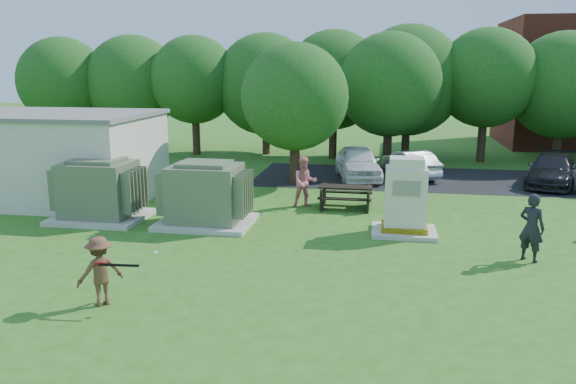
% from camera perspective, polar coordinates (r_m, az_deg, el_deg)
% --- Properties ---
extents(ground, '(120.00, 120.00, 0.00)m').
position_cam_1_polar(ground, '(13.75, -2.88, -8.92)').
color(ground, '#2D6619').
rests_on(ground, ground).
extents(service_building, '(10.00, 5.00, 3.20)m').
position_cam_1_polar(service_building, '(24.14, -25.37, 3.21)').
color(service_building, beige).
rests_on(service_building, ground).
extents(service_building_roof, '(10.20, 5.20, 0.15)m').
position_cam_1_polar(service_building_roof, '(23.95, -25.75, 7.16)').
color(service_building_roof, slate).
rests_on(service_building_roof, service_building).
extents(parking_strip, '(20.00, 6.00, 0.01)m').
position_cam_1_polar(parking_strip, '(26.77, 18.55, 1.12)').
color(parking_strip, '#232326').
rests_on(parking_strip, ground).
extents(transformer_left, '(3.00, 2.40, 2.07)m').
position_cam_1_polar(transformer_left, '(19.80, -18.62, 0.08)').
color(transformer_left, beige).
rests_on(transformer_left, ground).
extents(transformer_right, '(3.00, 2.40, 2.07)m').
position_cam_1_polar(transformer_right, '(18.34, -8.38, -0.34)').
color(transformer_right, beige).
rests_on(transformer_right, ground).
extents(generator_cabinet, '(1.95, 1.59, 2.37)m').
position_cam_1_polar(generator_cabinet, '(17.48, 11.82, -0.89)').
color(generator_cabinet, beige).
rests_on(generator_cabinet, ground).
extents(picnic_table, '(1.90, 1.42, 0.81)m').
position_cam_1_polar(picnic_table, '(20.47, 5.87, -0.24)').
color(picnic_table, black).
rests_on(picnic_table, ground).
extents(batter, '(1.10, 1.10, 1.53)m').
position_cam_1_polar(batter, '(12.79, -18.57, -7.62)').
color(batter, brown).
rests_on(batter, ground).
extents(person_by_generator, '(0.80, 0.75, 1.83)m').
position_cam_1_polar(person_by_generator, '(16.07, 23.51, -3.34)').
color(person_by_generator, black).
rests_on(person_by_generator, ground).
extents(person_at_picnic, '(1.08, 0.95, 1.85)m').
position_cam_1_polar(person_at_picnic, '(20.42, 1.72, 1.00)').
color(person_at_picnic, '#E0767D').
rests_on(person_at_picnic, ground).
extents(car_white, '(2.60, 4.66, 1.50)m').
position_cam_1_polar(car_white, '(25.92, 7.11, 3.00)').
color(car_white, white).
rests_on(car_white, ground).
extents(car_silver_a, '(2.72, 4.06, 1.27)m').
position_cam_1_polar(car_silver_a, '(26.68, 12.32, 2.83)').
color(car_silver_a, '#B9B9BE').
rests_on(car_silver_a, ground).
extents(car_dark, '(3.25, 4.90, 1.32)m').
position_cam_1_polar(car_dark, '(26.86, 25.20, 2.03)').
color(car_dark, black).
rests_on(car_dark, ground).
extents(batting_equipment, '(1.25, 0.44, 0.27)m').
position_cam_1_polar(batting_equipment, '(12.32, -16.58, -6.91)').
color(batting_equipment, black).
rests_on(batting_equipment, ground).
extents(tree_row, '(41.30, 13.30, 7.30)m').
position_cam_1_polar(tree_row, '(31.00, 7.92, 10.88)').
color(tree_row, '#47301E').
rests_on(tree_row, ground).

